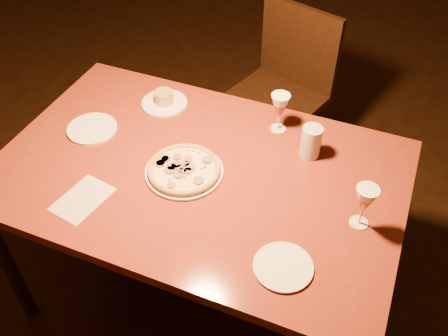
% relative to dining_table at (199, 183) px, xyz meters
% --- Properties ---
extents(floor, '(7.00, 7.00, 0.00)m').
position_rel_dining_table_xyz_m(floor, '(-0.21, 0.23, -0.75)').
color(floor, black).
rests_on(floor, ground).
extents(dining_table, '(1.59, 1.08, 0.82)m').
position_rel_dining_table_xyz_m(dining_table, '(0.00, 0.00, 0.00)').
color(dining_table, maroon).
rests_on(dining_table, floor).
extents(chair_far, '(0.61, 0.61, 0.98)m').
position_rel_dining_table_xyz_m(chair_far, '(0.10, 1.00, -0.20)').
color(chair_far, black).
rests_on(chair_far, floor).
extents(pizza_plate, '(0.30, 0.30, 0.03)m').
position_rel_dining_table_xyz_m(pizza_plate, '(-0.04, -0.03, 0.09)').
color(pizza_plate, white).
rests_on(pizza_plate, dining_table).
extents(ramekin_saucer, '(0.20, 0.20, 0.06)m').
position_rel_dining_table_xyz_m(ramekin_saucer, '(-0.29, 0.34, 0.09)').
color(ramekin_saucer, white).
rests_on(ramekin_saucer, dining_table).
extents(wine_glass_far, '(0.08, 0.08, 0.17)m').
position_rel_dining_table_xyz_m(wine_glass_far, '(0.23, 0.33, 0.16)').
color(wine_glass_far, '#A65745').
rests_on(wine_glass_far, dining_table).
extents(wine_glass_right, '(0.08, 0.08, 0.17)m').
position_rel_dining_table_xyz_m(wine_glass_right, '(0.61, -0.07, 0.16)').
color(wine_glass_right, '#A65745').
rests_on(wine_glass_right, dining_table).
extents(water_tumbler, '(0.08, 0.08, 0.13)m').
position_rel_dining_table_xyz_m(water_tumbler, '(0.38, 0.22, 0.14)').
color(water_tumbler, silver).
rests_on(water_tumbler, dining_table).
extents(side_plate_left, '(0.20, 0.20, 0.01)m').
position_rel_dining_table_xyz_m(side_plate_left, '(-0.50, 0.08, 0.08)').
color(side_plate_left, white).
rests_on(side_plate_left, dining_table).
extents(side_plate_near, '(0.19, 0.19, 0.01)m').
position_rel_dining_table_xyz_m(side_plate_near, '(0.41, -0.33, 0.08)').
color(side_plate_near, white).
rests_on(side_plate_near, dining_table).
extents(menu_card, '(0.19, 0.24, 0.00)m').
position_rel_dining_table_xyz_m(menu_card, '(-0.34, -0.27, 0.07)').
color(menu_card, beige).
rests_on(menu_card, dining_table).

